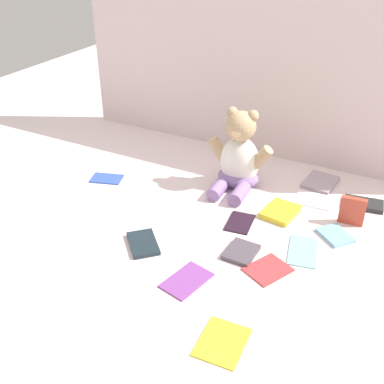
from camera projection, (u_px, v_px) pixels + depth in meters
The scene contains 17 objects.
ground_plane at pixel (202, 204), 1.51m from camera, with size 3.20×3.20×0.00m, color silver.
backdrop_drape at pixel (259, 71), 1.68m from camera, with size 1.42×0.03×0.62m, color beige.
teddy_bear at pixel (239, 159), 1.56m from camera, with size 0.23×0.20×0.27m.
book_case_0 at pixel (107, 178), 1.64m from camera, with size 0.07×0.11×0.01m, color #3251B3.
book_case_1 at pixel (268, 269), 1.23m from camera, with size 0.09×0.11×0.01m, color #BC373A.
book_case_2 at pixel (143, 243), 1.32m from camera, with size 0.07×0.12×0.01m, color #1B282F.
book_case_3 at pixel (281, 212), 1.45m from camera, with size 0.09×0.12×0.02m, color yellow.
book_case_4 at pixel (187, 280), 1.19m from camera, with size 0.08×0.13×0.01m, color #833F92.
book_case_5 at pixel (240, 222), 1.41m from camera, with size 0.07×0.11×0.01m, color black.
book_case_6 at pixel (303, 250), 1.29m from camera, with size 0.08×0.14×0.01m, color #82C0D2.
book_case_7 at pixel (222, 341), 1.02m from camera, with size 0.10×0.12×0.01m, color yellow.
book_case_8 at pixel (364, 204), 1.49m from camera, with size 0.07×0.12×0.01m, color #242626.
book_case_9 at pixel (335, 235), 1.35m from camera, with size 0.07×0.09×0.01m, color #7AB4D2.
book_case_10 at pixel (241, 252), 1.28m from camera, with size 0.08×0.10×0.01m, color #4B434C.
book_case_11 at pixel (314, 199), 1.52m from camera, with size 0.09×0.12×0.01m, color white.
book_case_12 at pixel (320, 182), 1.61m from camera, with size 0.10×0.13×0.01m, color #A2919D.
book_case_13 at pixel (352, 211), 1.39m from camera, with size 0.07×0.02×0.09m, color #BD412D.
Camera 1 is at (0.57, -1.14, 0.80)m, focal length 44.25 mm.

